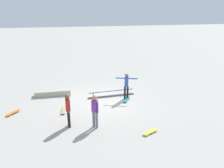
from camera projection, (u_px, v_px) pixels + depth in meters
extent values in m
plane|color=#ADA89E|center=(104.00, 101.00, 14.09)|extent=(60.00, 60.00, 0.00)
cube|color=black|center=(111.00, 96.00, 14.70)|extent=(2.90, 0.58, 0.01)
cylinder|color=#47474C|center=(128.00, 92.00, 14.89)|extent=(0.04, 0.04, 0.34)
cylinder|color=#47474C|center=(93.00, 95.00, 14.39)|extent=(0.04, 0.04, 0.34)
cylinder|color=#47474C|center=(111.00, 91.00, 14.58)|extent=(2.72, 0.37, 0.05)
cube|color=#B2A893|center=(53.00, 93.00, 14.78)|extent=(2.17, 0.59, 0.33)
cylinder|color=black|center=(125.00, 93.00, 14.21)|extent=(0.14, 0.14, 0.80)
cylinder|color=black|center=(128.00, 93.00, 14.19)|extent=(0.14, 0.14, 0.80)
cube|color=#2D51B7|center=(126.00, 82.00, 13.95)|extent=(0.25, 0.23, 0.57)
sphere|color=brown|center=(127.00, 75.00, 13.80)|extent=(0.22, 0.22, 0.22)
cylinder|color=#2D51B7|center=(120.00, 78.00, 13.91)|extent=(0.54, 0.20, 0.07)
cylinder|color=#2D51B7|center=(133.00, 79.00, 13.83)|extent=(0.54, 0.20, 0.07)
cube|color=teal|center=(126.00, 99.00, 14.13)|extent=(0.55, 0.80, 0.02)
cylinder|color=white|center=(127.00, 102.00, 13.87)|extent=(0.05, 0.06, 0.05)
cylinder|color=white|center=(123.00, 101.00, 13.95)|extent=(0.05, 0.06, 0.05)
cylinder|color=white|center=(130.00, 98.00, 14.34)|extent=(0.05, 0.06, 0.05)
cylinder|color=white|center=(126.00, 98.00, 14.42)|extent=(0.05, 0.06, 0.05)
cylinder|color=slate|center=(94.00, 119.00, 11.29)|extent=(0.17, 0.17, 0.84)
cylinder|color=slate|center=(97.00, 120.00, 11.22)|extent=(0.17, 0.17, 0.84)
cube|color=purple|center=(95.00, 106.00, 10.99)|extent=(0.29, 0.28, 0.59)
sphere|color=#A87A56|center=(95.00, 98.00, 10.84)|extent=(0.23, 0.23, 0.23)
cylinder|color=purple|center=(92.00, 106.00, 11.07)|extent=(0.11, 0.11, 0.56)
cylinder|color=purple|center=(98.00, 108.00, 10.94)|extent=(0.11, 0.11, 0.56)
cylinder|color=black|center=(69.00, 118.00, 11.40)|extent=(0.14, 0.14, 0.85)
cylinder|color=black|center=(69.00, 119.00, 11.24)|extent=(0.14, 0.14, 0.85)
cube|color=red|center=(68.00, 105.00, 11.05)|extent=(0.22, 0.25, 0.61)
sphere|color=brown|center=(67.00, 96.00, 10.90)|extent=(0.23, 0.23, 0.23)
cylinder|color=red|center=(68.00, 104.00, 11.21)|extent=(0.09, 0.09, 0.57)
cylinder|color=red|center=(68.00, 107.00, 10.94)|extent=(0.09, 0.09, 0.57)
cube|color=yellow|center=(150.00, 132.00, 10.91)|extent=(0.79, 0.57, 0.02)
cylinder|color=white|center=(153.00, 130.00, 11.17)|extent=(0.06, 0.05, 0.05)
cylinder|color=white|center=(156.00, 132.00, 11.00)|extent=(0.06, 0.05, 0.05)
cylinder|color=white|center=(144.00, 134.00, 10.86)|extent=(0.06, 0.05, 0.05)
cylinder|color=white|center=(148.00, 136.00, 10.69)|extent=(0.06, 0.05, 0.05)
cube|color=orange|center=(13.00, 112.00, 12.61)|extent=(0.66, 0.74, 0.02)
cylinder|color=white|center=(10.00, 116.00, 12.36)|extent=(0.06, 0.06, 0.05)
cylinder|color=white|center=(7.00, 115.00, 12.47)|extent=(0.06, 0.06, 0.05)
cylinder|color=white|center=(19.00, 112.00, 12.78)|extent=(0.06, 0.06, 0.05)
cylinder|color=white|center=(16.00, 111.00, 12.90)|extent=(0.06, 0.06, 0.05)
cube|color=tan|center=(64.00, 110.00, 12.84)|extent=(0.22, 0.80, 0.02)
cylinder|color=white|center=(62.00, 109.00, 13.10)|extent=(0.03, 0.05, 0.05)
cylinder|color=white|center=(66.00, 109.00, 13.12)|extent=(0.03, 0.05, 0.05)
cylinder|color=white|center=(61.00, 114.00, 12.60)|extent=(0.03, 0.05, 0.05)
cylinder|color=white|center=(65.00, 113.00, 12.62)|extent=(0.03, 0.05, 0.05)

